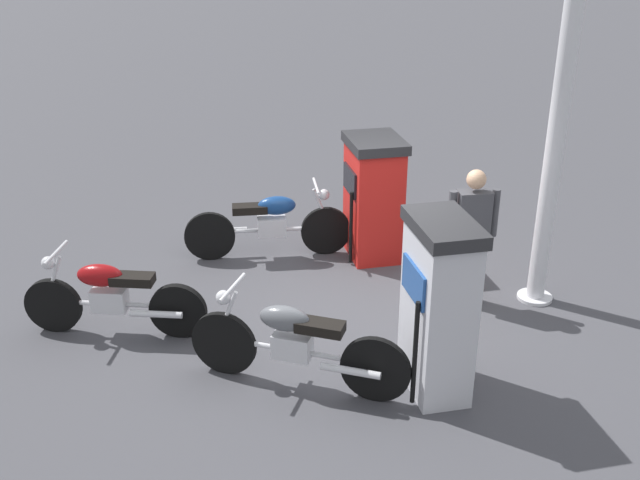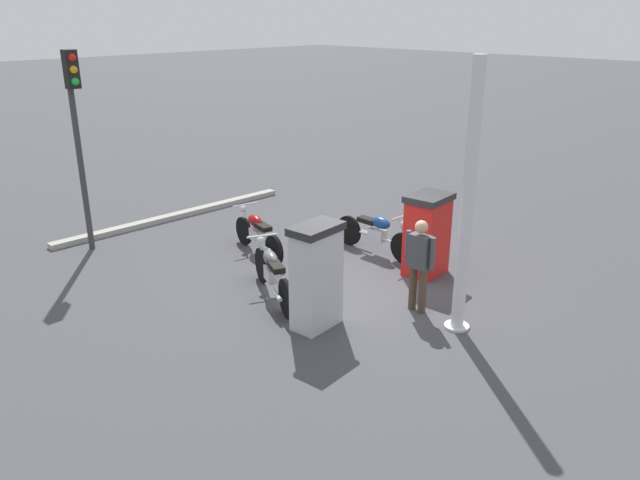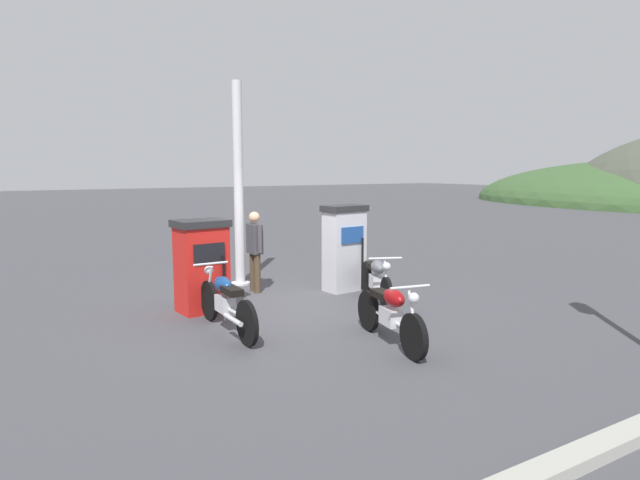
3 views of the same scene
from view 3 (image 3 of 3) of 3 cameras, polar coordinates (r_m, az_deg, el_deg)
ground_plane at (r=9.53m, az=-2.69°, el=-7.10°), size 120.00×120.00×0.00m
fuel_pump_near at (r=9.27m, az=-12.49°, el=-2.64°), size 0.72×0.91×1.57m
fuel_pump_far at (r=10.62m, az=2.62°, el=-0.81°), size 0.58×0.89×1.70m
motorcycle_near_pump at (r=8.11m, az=-10.06°, el=-6.41°), size 2.12×0.56×0.96m
motorcycle_far_pump at (r=9.55m, az=6.04°, el=-4.18°), size 1.97×1.01×0.96m
motorcycle_extra at (r=7.48m, az=7.53°, el=-7.76°), size 1.92×0.71×0.94m
attendant_person at (r=10.53m, az=-6.98°, el=-0.70°), size 0.57×0.22×1.59m
canopy_support_pole at (r=11.19m, az=-8.68°, el=5.46°), size 0.40×0.40×4.18m
road_edge_kerb at (r=5.63m, az=29.17°, el=-18.14°), size 0.42×6.10×0.12m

